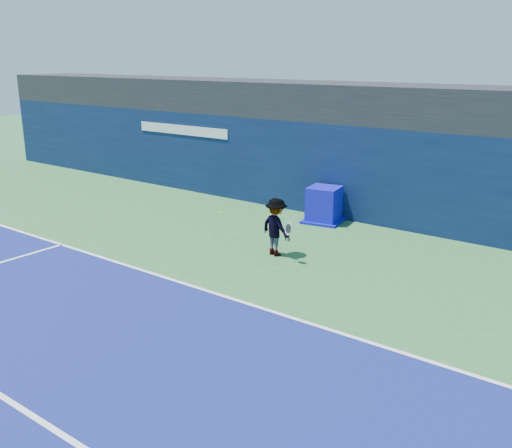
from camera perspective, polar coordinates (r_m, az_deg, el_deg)
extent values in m
plane|color=#2F6A33|center=(11.37, -16.82, -10.71)|extent=(80.00, 80.00, 0.00)
cube|color=white|center=(13.15, -6.28, -6.22)|extent=(24.00, 0.10, 0.01)
cube|color=black|center=(19.26, 11.27, 11.81)|extent=(36.00, 3.00, 1.20)
cube|color=#0A193B|center=(18.65, 9.55, 5.23)|extent=(36.00, 1.00, 3.00)
cube|color=white|center=(22.20, -7.39, 9.31)|extent=(4.50, 0.04, 0.35)
cube|color=#110DBB|center=(18.10, 6.81, 1.95)|extent=(1.08, 1.08, 1.12)
cube|color=#0B0BA1|center=(18.23, 6.76, 0.36)|extent=(1.36, 1.36, 0.07)
imported|color=silver|center=(14.89, 2.02, -0.30)|extent=(1.10, 0.79, 1.53)
cylinder|color=black|center=(14.49, 2.90, -1.27)|extent=(0.07, 0.14, 0.24)
torus|color=silver|center=(14.30, 3.27, -0.47)|extent=(0.28, 0.16, 0.27)
cylinder|color=black|center=(14.30, 3.27, -0.47)|extent=(0.24, 0.12, 0.23)
sphere|color=yellow|center=(16.32, -3.46, 1.12)|extent=(0.06, 0.06, 0.06)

